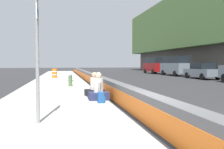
# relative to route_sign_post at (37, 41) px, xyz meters

# --- Properties ---
(ground_plane) EXTENTS (160.00, 160.00, 0.00)m
(ground_plane) POSITION_rel_route_sign_post_xyz_m (-0.38, -2.88, -2.21)
(ground_plane) COLOR #2B2B2D
(ground_plane) RESTS_ON ground
(sidewalk_strip) EXTENTS (80.00, 4.40, 0.14)m
(sidewalk_strip) POSITION_rel_route_sign_post_xyz_m (-0.38, -0.23, -2.14)
(sidewalk_strip) COLOR #A8A59E
(sidewalk_strip) RESTS_ON ground_plane
(jersey_barrier) EXTENTS (76.00, 0.45, 0.85)m
(jersey_barrier) POSITION_rel_route_sign_post_xyz_m (-0.38, -2.88, -1.79)
(jersey_barrier) COLOR #545456
(jersey_barrier) RESTS_ON ground_plane
(route_sign_post) EXTENTS (0.44, 0.09, 3.60)m
(route_sign_post) POSITION_rel_route_sign_post_xyz_m (0.00, 0.00, 0.00)
(route_sign_post) COLOR gray
(route_sign_post) RESTS_ON sidewalk_strip
(fire_hydrant) EXTENTS (0.26, 0.46, 0.88)m
(fire_hydrant) POSITION_rel_route_sign_post_xyz_m (9.46, -1.12, -1.62)
(fire_hydrant) COLOR #47663D
(fire_hydrant) RESTS_ON sidewalk_strip
(seated_person_foreground) EXTENTS (0.73, 0.83, 1.15)m
(seated_person_foreground) POSITION_rel_route_sign_post_xyz_m (3.47, -2.08, -1.71)
(seated_person_foreground) COLOR #23284C
(seated_person_foreground) RESTS_ON sidewalk_strip
(seated_person_middle) EXTENTS (0.80, 0.90, 1.11)m
(seated_person_middle) POSITION_rel_route_sign_post_xyz_m (4.63, -2.07, -1.72)
(seated_person_middle) COLOR black
(seated_person_middle) RESTS_ON sidewalk_strip
(backpack) EXTENTS (0.32, 0.28, 0.40)m
(backpack) POSITION_rel_route_sign_post_xyz_m (2.68, -2.05, -1.88)
(backpack) COLOR navy
(backpack) RESTS_ON sidewalk_strip
(construction_barrel) EXTENTS (0.54, 0.54, 0.95)m
(construction_barrel) POSITION_rel_route_sign_post_xyz_m (18.90, 0.20, -1.59)
(construction_barrel) COLOR orange
(construction_barrel) RESTS_ON sidewalk_strip
(parked_car_fourth) EXTENTS (4.51, 1.97, 1.71)m
(parked_car_fourth) POSITION_rel_route_sign_post_xyz_m (15.88, -14.98, -1.35)
(parked_car_fourth) COLOR slate
(parked_car_fourth) RESTS_ON ground_plane
(parked_car_midline) EXTENTS (5.16, 2.23, 2.56)m
(parked_car_midline) POSITION_rel_route_sign_post_xyz_m (22.23, -15.22, -0.86)
(parked_car_midline) COLOR slate
(parked_car_midline) RESTS_ON ground_plane
(parked_car_far) EXTENTS (5.14, 2.20, 2.56)m
(parked_car_far) POSITION_rel_route_sign_post_xyz_m (28.76, -14.97, -0.86)
(parked_car_far) COLOR maroon
(parked_car_far) RESTS_ON ground_plane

